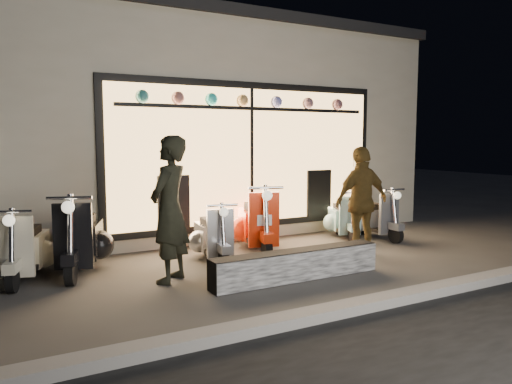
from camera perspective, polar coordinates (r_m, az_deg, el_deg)
ground at (r=7.23m, az=1.20°, el=-8.82°), size 40.00×40.00×0.00m
kerb at (r=5.65m, az=11.71°, el=-12.64°), size 40.00×0.25×0.12m
shop_building at (r=11.57m, az=-11.35°, el=7.19°), size 10.20×6.23×4.20m
graffiti_barrier at (r=6.69m, az=4.66°, el=-8.30°), size 2.46×0.28×0.40m
scooter_silver at (r=7.78m, az=-5.05°, el=-5.05°), size 0.52×1.26×0.89m
scooter_red at (r=8.43m, az=0.04°, el=-3.63°), size 0.78×1.52×1.09m
scooter_black at (r=7.53m, az=-19.30°, el=-5.14°), size 0.83×1.52×1.09m
scooter_cream at (r=7.41m, az=-24.74°, el=-5.95°), size 0.71×1.34×0.96m
scooter_blue at (r=9.61m, az=9.89°, el=-3.01°), size 0.71×1.21×0.88m
scooter_grey at (r=9.73m, az=12.99°, el=-2.84°), size 0.43×1.30×0.93m
man at (r=6.54m, az=-9.84°, el=-1.97°), size 0.82×0.81×1.91m
woman at (r=8.13m, az=11.98°, el=-1.02°), size 1.03×0.46×1.74m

